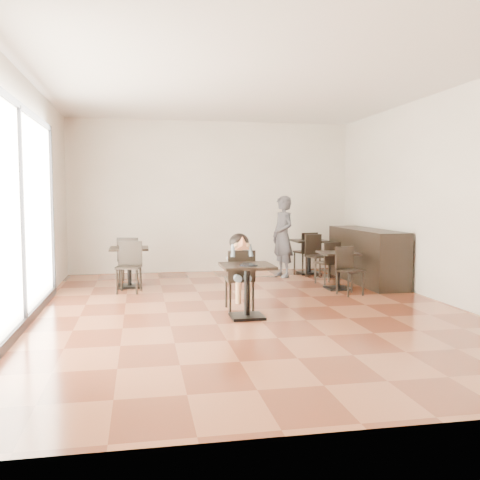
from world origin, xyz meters
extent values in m
cube|color=brown|center=(0.00, 0.00, 0.00)|extent=(6.00, 8.00, 0.01)
cube|color=silver|center=(0.00, 0.00, 3.20)|extent=(6.00, 8.00, 0.01)
cube|color=silver|center=(0.00, 4.00, 1.60)|extent=(6.00, 0.01, 3.20)
cube|color=silver|center=(0.00, -4.00, 1.60)|extent=(6.00, 0.01, 3.20)
cube|color=silver|center=(-3.00, 0.00, 1.60)|extent=(0.01, 8.00, 3.20)
cube|color=silver|center=(3.00, 0.00, 1.60)|extent=(0.01, 8.00, 3.20)
cube|color=white|center=(-2.97, -0.50, 1.40)|extent=(0.04, 4.50, 2.60)
cylinder|color=black|center=(-0.14, -0.60, 0.72)|extent=(0.24, 0.24, 0.01)
imported|color=#3D3D43|center=(1.28, 2.93, 0.81)|extent=(0.53, 0.67, 1.62)
cube|color=black|center=(2.65, 2.00, 0.50)|extent=(0.60, 2.40, 1.00)
camera|label=1|loc=(-1.53, -7.37, 1.62)|focal=40.00mm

